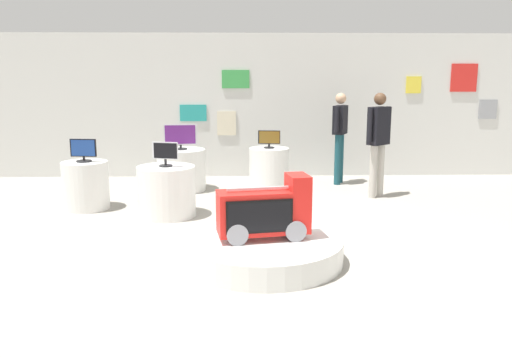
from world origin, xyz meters
TOP-DOWN VIEW (x-y plane):
  - ground_plane at (0.00, 0.00)m, footprint 30.00×30.00m
  - back_wall_display at (0.01, 4.67)m, footprint 11.44×0.13m
  - main_display_pedestal at (-0.07, -0.35)m, footprint 1.75×1.75m
  - novelty_firetruck_tv at (-0.06, -0.35)m, footprint 1.04×0.56m
  - display_pedestal_left_rear at (-2.70, 2.04)m, footprint 0.69×0.69m
  - tv_on_left_rear at (-2.70, 2.04)m, footprint 0.40×0.23m
  - display_pedestal_center_rear at (0.19, 3.47)m, footprint 0.72×0.72m
  - tv_on_center_rear at (0.19, 3.46)m, footprint 0.40×0.19m
  - display_pedestal_right_rear at (-1.38, 3.34)m, footprint 0.86×0.86m
  - tv_on_right_rear at (-1.38, 3.34)m, footprint 0.58×0.22m
  - display_pedestal_far_right at (-1.40, 1.59)m, footprint 0.84×0.84m
  - tv_on_far_right at (-1.40, 1.59)m, footprint 0.38×0.19m
  - shopper_browsing_near_truck at (1.53, 3.83)m, footprint 0.34×0.51m
  - shopper_browsing_rear at (1.96, 2.71)m, footprint 0.46×0.39m

SIDE VIEW (x-z plane):
  - ground_plane at x=0.00m, z-range 0.00..0.00m
  - main_display_pedestal at x=-0.07m, z-range 0.00..0.26m
  - display_pedestal_left_rear at x=-2.70m, z-range 0.00..0.73m
  - display_pedestal_center_rear at x=0.19m, z-range 0.00..0.73m
  - display_pedestal_right_rear at x=-1.38m, z-range 0.00..0.73m
  - display_pedestal_far_right at x=-1.40m, z-range 0.00..0.73m
  - novelty_firetruck_tv at x=-0.06m, z-range 0.20..0.90m
  - tv_on_center_rear at x=0.19m, z-range 0.75..1.06m
  - tv_on_left_rear at x=-2.70m, z-range 0.74..1.08m
  - tv_on_far_right at x=-1.40m, z-range 0.75..1.11m
  - tv_on_right_rear at x=-1.38m, z-range 0.75..1.20m
  - shopper_browsing_near_truck at x=1.53m, z-range 0.15..1.85m
  - shopper_browsing_rear at x=1.96m, z-range 0.15..1.90m
  - back_wall_display at x=0.01m, z-range 0.00..2.83m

